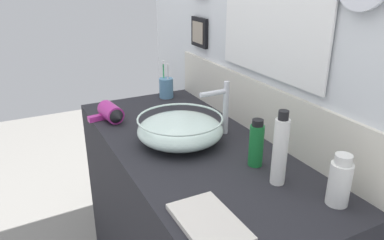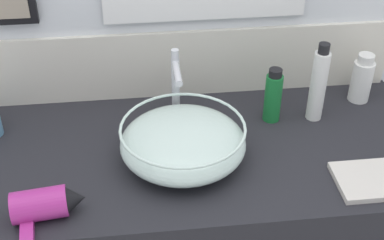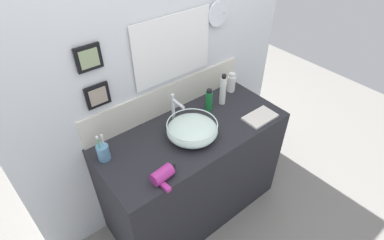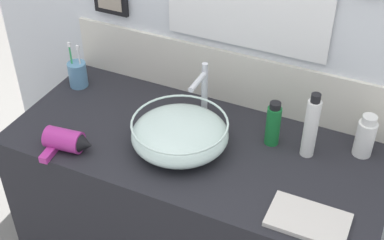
{
  "view_description": "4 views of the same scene",
  "coord_description": "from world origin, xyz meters",
  "px_view_note": "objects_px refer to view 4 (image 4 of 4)",
  "views": [
    {
      "loc": [
        1.17,
        -0.6,
        1.5
      ],
      "look_at": [
        -0.01,
        0.0,
        0.96
      ],
      "focal_mm": 35.0,
      "sensor_mm": 36.0,
      "label": 1
    },
    {
      "loc": [
        -0.15,
        -1.16,
        1.79
      ],
      "look_at": [
        -0.01,
        0.0,
        0.96
      ],
      "focal_mm": 50.0,
      "sensor_mm": 36.0,
      "label": 2
    },
    {
      "loc": [
        -0.96,
        -1.18,
        2.21
      ],
      "look_at": [
        -0.01,
        0.0,
        0.96
      ],
      "focal_mm": 28.0,
      "sensor_mm": 36.0,
      "label": 3
    },
    {
      "loc": [
        0.6,
        -1.32,
        2.07
      ],
      "look_at": [
        -0.01,
        0.0,
        0.96
      ],
      "focal_mm": 50.0,
      "sensor_mm": 36.0,
      "label": 4
    }
  ],
  "objects_px": {
    "lotion_bottle": "(311,127)",
    "toothbrush_cup": "(78,74)",
    "hair_drier": "(67,141)",
    "shampoo_bottle": "(273,124)",
    "faucet": "(203,88)",
    "spray_bottle": "(365,137)",
    "glass_bowl_sink": "(180,134)",
    "hand_towel": "(308,220)"
  },
  "relations": [
    {
      "from": "glass_bowl_sink",
      "to": "spray_bottle",
      "type": "relative_size",
      "value": 2.12
    },
    {
      "from": "faucet",
      "to": "hand_towel",
      "type": "distance_m",
      "value": 0.62
    },
    {
      "from": "glass_bowl_sink",
      "to": "toothbrush_cup",
      "type": "xyz_separation_m",
      "value": [
        -0.54,
        0.18,
        -0.0
      ]
    },
    {
      "from": "faucet",
      "to": "hair_drier",
      "type": "bearing_deg",
      "value": -132.97
    },
    {
      "from": "lotion_bottle",
      "to": "spray_bottle",
      "type": "relative_size",
      "value": 1.55
    },
    {
      "from": "spray_bottle",
      "to": "faucet",
      "type": "bearing_deg",
      "value": -175.96
    },
    {
      "from": "spray_bottle",
      "to": "lotion_bottle",
      "type": "bearing_deg",
      "value": -154.56
    },
    {
      "from": "lotion_bottle",
      "to": "toothbrush_cup",
      "type": "bearing_deg",
      "value": 178.47
    },
    {
      "from": "hair_drier",
      "to": "shampoo_bottle",
      "type": "distance_m",
      "value": 0.71
    },
    {
      "from": "glass_bowl_sink",
      "to": "toothbrush_cup",
      "type": "distance_m",
      "value": 0.57
    },
    {
      "from": "faucet",
      "to": "toothbrush_cup",
      "type": "height_order",
      "value": "faucet"
    },
    {
      "from": "glass_bowl_sink",
      "to": "lotion_bottle",
      "type": "relative_size",
      "value": 1.36
    },
    {
      "from": "toothbrush_cup",
      "to": "shampoo_bottle",
      "type": "xyz_separation_m",
      "value": [
        0.82,
        -0.02,
        0.03
      ]
    },
    {
      "from": "hair_drier",
      "to": "lotion_bottle",
      "type": "relative_size",
      "value": 0.72
    },
    {
      "from": "faucet",
      "to": "shampoo_bottle",
      "type": "relative_size",
      "value": 1.31
    },
    {
      "from": "faucet",
      "to": "hand_towel",
      "type": "relative_size",
      "value": 0.94
    },
    {
      "from": "glass_bowl_sink",
      "to": "shampoo_bottle",
      "type": "xyz_separation_m",
      "value": [
        0.28,
        0.16,
        0.02
      ]
    },
    {
      "from": "glass_bowl_sink",
      "to": "toothbrush_cup",
      "type": "height_order",
      "value": "toothbrush_cup"
    },
    {
      "from": "glass_bowl_sink",
      "to": "lotion_bottle",
      "type": "distance_m",
      "value": 0.44
    },
    {
      "from": "faucet",
      "to": "spray_bottle",
      "type": "distance_m",
      "value": 0.59
    },
    {
      "from": "lotion_bottle",
      "to": "shampoo_bottle",
      "type": "relative_size",
      "value": 1.45
    },
    {
      "from": "hand_towel",
      "to": "spray_bottle",
      "type": "bearing_deg",
      "value": 77.78
    },
    {
      "from": "hair_drier",
      "to": "faucet",
      "type": "bearing_deg",
      "value": 47.03
    },
    {
      "from": "toothbrush_cup",
      "to": "spray_bottle",
      "type": "distance_m",
      "value": 1.13
    },
    {
      "from": "hair_drier",
      "to": "lotion_bottle",
      "type": "bearing_deg",
      "value": 23.56
    },
    {
      "from": "faucet",
      "to": "hair_drier",
      "type": "xyz_separation_m",
      "value": [
        -0.34,
        -0.37,
        -0.09
      ]
    },
    {
      "from": "glass_bowl_sink",
      "to": "spray_bottle",
      "type": "distance_m",
      "value": 0.63
    },
    {
      "from": "glass_bowl_sink",
      "to": "spray_bottle",
      "type": "height_order",
      "value": "spray_bottle"
    },
    {
      "from": "hair_drier",
      "to": "spray_bottle",
      "type": "distance_m",
      "value": 1.01
    },
    {
      "from": "glass_bowl_sink",
      "to": "hair_drier",
      "type": "height_order",
      "value": "glass_bowl_sink"
    },
    {
      "from": "toothbrush_cup",
      "to": "lotion_bottle",
      "type": "distance_m",
      "value": 0.96
    },
    {
      "from": "faucet",
      "to": "lotion_bottle",
      "type": "height_order",
      "value": "lotion_bottle"
    },
    {
      "from": "lotion_bottle",
      "to": "hand_towel",
      "type": "xyz_separation_m",
      "value": [
        0.09,
        -0.3,
        -0.11
      ]
    },
    {
      "from": "toothbrush_cup",
      "to": "lotion_bottle",
      "type": "relative_size",
      "value": 0.8
    },
    {
      "from": "toothbrush_cup",
      "to": "shampoo_bottle",
      "type": "height_order",
      "value": "toothbrush_cup"
    },
    {
      "from": "faucet",
      "to": "lotion_bottle",
      "type": "xyz_separation_m",
      "value": [
        0.41,
        -0.04,
        -0.01
      ]
    },
    {
      "from": "glass_bowl_sink",
      "to": "shampoo_bottle",
      "type": "height_order",
      "value": "shampoo_bottle"
    },
    {
      "from": "hair_drier",
      "to": "spray_bottle",
      "type": "height_order",
      "value": "spray_bottle"
    },
    {
      "from": "hand_towel",
      "to": "glass_bowl_sink",
      "type": "bearing_deg",
      "value": 163.04
    },
    {
      "from": "glass_bowl_sink",
      "to": "hand_towel",
      "type": "bearing_deg",
      "value": -16.96
    },
    {
      "from": "spray_bottle",
      "to": "glass_bowl_sink",
      "type": "bearing_deg",
      "value": -158.32
    },
    {
      "from": "toothbrush_cup",
      "to": "spray_bottle",
      "type": "bearing_deg",
      "value": 2.83
    }
  ]
}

